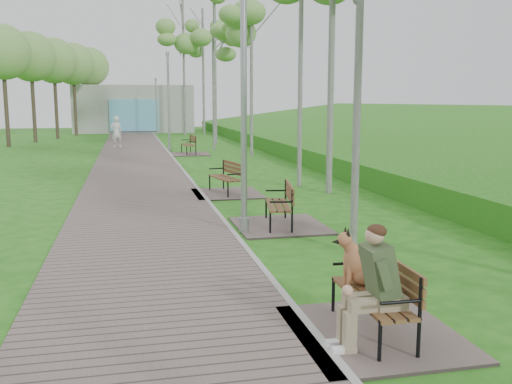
{
  "coord_description": "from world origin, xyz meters",
  "views": [
    {
      "loc": [
        -2.05,
        -0.29,
        2.71
      ],
      "look_at": [
        0.09,
        9.27,
        1.14
      ],
      "focal_mm": 40.0,
      "sensor_mm": 36.0,
      "label": 1
    }
  ],
  "objects": [
    {
      "name": "lamp_post_far",
      "position": [
        0.21,
        45.65,
        2.08
      ],
      "size": [
        0.17,
        0.17,
        4.45
      ],
      "color": "#93959A",
      "rests_on": "ground"
    },
    {
      "name": "bench_far",
      "position": [
        0.93,
        28.7,
        0.23
      ],
      "size": [
        1.96,
        2.18,
        1.2
      ],
      "color": "#695855",
      "rests_on": "ground"
    },
    {
      "name": "embankment",
      "position": [
        12.0,
        20.0,
        0.0
      ],
      "size": [
        14.0,
        70.0,
        1.6
      ],
      "primitive_type": "cube",
      "color": "#429126",
      "rests_on": "ground"
    },
    {
      "name": "birch_far_c",
      "position": [
        3.3,
        35.15,
        8.25
      ],
      "size": [
        2.64,
        2.64,
        10.51
      ],
      "color": "silver",
      "rests_on": "ground"
    },
    {
      "name": "lamp_post_second",
      "position": [
        0.23,
        11.01,
        2.59
      ],
      "size": [
        0.21,
        0.21,
        5.53
      ],
      "color": "#93959A",
      "rests_on": "ground"
    },
    {
      "name": "birch_distant_a",
      "position": [
        2.41,
        45.48,
        9.01
      ],
      "size": [
        2.88,
        2.88,
        11.47
      ],
      "color": "silver",
      "rests_on": "ground"
    },
    {
      "name": "bench_main",
      "position": [
        0.59,
        5.53,
        0.46
      ],
      "size": [
        1.86,
        2.07,
        1.63
      ],
      "color": "#695855",
      "rests_on": "ground"
    },
    {
      "name": "bench_second",
      "position": [
        1.08,
        11.44,
        0.22
      ],
      "size": [
        1.91,
        2.12,
        1.17
      ],
      "color": "#695855",
      "rests_on": "ground"
    },
    {
      "name": "bench_third",
      "position": [
        0.69,
        15.97,
        0.22
      ],
      "size": [
        1.92,
        2.13,
        1.18
      ],
      "color": "#695855",
      "rests_on": "ground"
    },
    {
      "name": "birch_distant_b",
      "position": [
        4.0,
        45.99,
        8.09
      ],
      "size": [
        2.9,
        2.9,
        10.3
      ],
      "color": "silver",
      "rests_on": "ground"
    },
    {
      "name": "walkway",
      "position": [
        -1.75,
        21.5,
        0.02
      ],
      "size": [
        3.5,
        67.0,
        0.04
      ],
      "primitive_type": "cube",
      "color": "#695855",
      "rests_on": "ground"
    },
    {
      "name": "birch_far_b",
      "position": [
        2.57,
        30.91,
        5.31
      ],
      "size": [
        2.25,
        2.25,
        6.76
      ],
      "color": "silver",
      "rests_on": "ground"
    },
    {
      "name": "kerb",
      "position": [
        0.0,
        21.5,
        0.03
      ],
      "size": [
        0.1,
        67.0,
        0.05
      ],
      "primitive_type": "cube",
      "color": "#999993",
      "rests_on": "ground"
    },
    {
      "name": "lamp_post_third",
      "position": [
        0.13,
        30.83,
        2.46
      ],
      "size": [
        0.2,
        0.2,
        5.26
      ],
      "color": "#93959A",
      "rests_on": "ground"
    },
    {
      "name": "building_north",
      "position": [
        -1.5,
        50.97,
        1.99
      ],
      "size": [
        10.0,
        5.2,
        4.0
      ],
      "color": "#9E9E99",
      "rests_on": "ground"
    },
    {
      "name": "pedestrian_near",
      "position": [
        -2.7,
        33.58,
        0.91
      ],
      "size": [
        0.77,
        0.62,
        1.83
      ],
      "primitive_type": "imported",
      "rotation": [
        0.0,
        0.0,
        3.45
      ],
      "color": "silver",
      "rests_on": "ground"
    }
  ]
}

